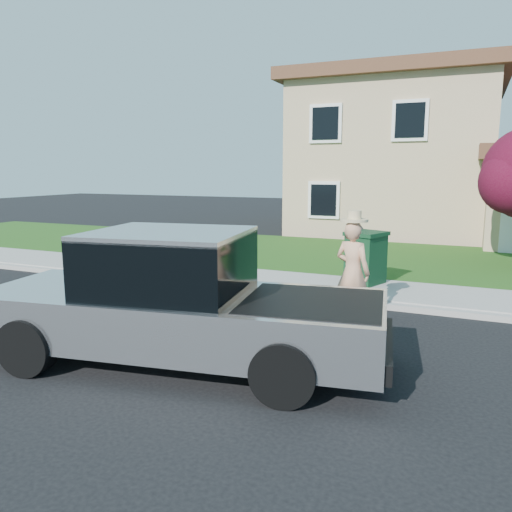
{
  "coord_description": "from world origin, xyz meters",
  "views": [
    {
      "loc": [
        3.26,
        -7.21,
        2.81
      ],
      "look_at": [
        -0.4,
        1.31,
        1.2
      ],
      "focal_mm": 35.0,
      "sensor_mm": 36.0,
      "label": 1
    }
  ],
  "objects": [
    {
      "name": "woman",
      "position": [
        1.34,
        1.77,
        0.99
      ],
      "size": [
        0.8,
        0.66,
        2.08
      ],
      "rotation": [
        0.0,
        0.0,
        2.8
      ],
      "color": "tan",
      "rests_on": "ground"
    },
    {
      "name": "trash_bin",
      "position": [
        1.08,
        4.42,
        0.77
      ],
      "size": [
        1.02,
        1.08,
        1.23
      ],
      "rotation": [
        0.0,
        0.0,
        -0.37
      ],
      "color": "black",
      "rests_on": "sidewalk"
    },
    {
      "name": "curb",
      "position": [
        1.0,
        2.9,
        0.06
      ],
      "size": [
        40.0,
        0.2,
        0.12
      ],
      "primitive_type": "cube",
      "color": "gray",
      "rests_on": "ground"
    },
    {
      "name": "house",
      "position": [
        1.31,
        16.38,
        3.17
      ],
      "size": [
        14.0,
        11.3,
        6.85
      ],
      "color": "tan",
      "rests_on": "ground"
    },
    {
      "name": "lawn",
      "position": [
        1.0,
        8.5,
        0.05
      ],
      "size": [
        40.0,
        7.0,
        0.1
      ],
      "primitive_type": "cube",
      "color": "#204714",
      "rests_on": "ground"
    },
    {
      "name": "ground",
      "position": [
        0.0,
        0.0,
        0.0
      ],
      "size": [
        80.0,
        80.0,
        0.0
      ],
      "primitive_type": "plane",
      "color": "black",
      "rests_on": "ground"
    },
    {
      "name": "pickup_truck",
      "position": [
        -0.53,
        -1.25,
        0.91
      ],
      "size": [
        6.17,
        2.85,
        1.96
      ],
      "rotation": [
        0.0,
        0.0,
        0.15
      ],
      "color": "black",
      "rests_on": "ground"
    },
    {
      "name": "sidewalk",
      "position": [
        1.0,
        4.0,
        0.07
      ],
      "size": [
        40.0,
        2.0,
        0.15
      ],
      "primitive_type": "cube",
      "color": "gray",
      "rests_on": "ground"
    }
  ]
}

